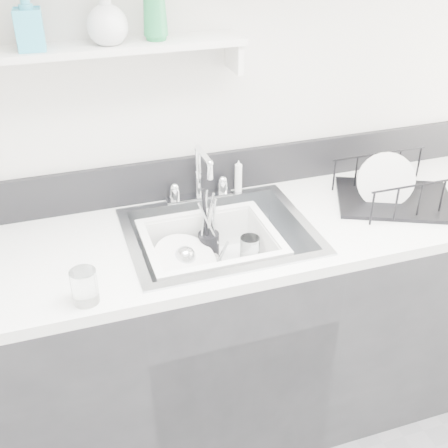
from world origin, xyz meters
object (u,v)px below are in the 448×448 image
object	(u,v)px
counter_run	(220,332)
wash_tub	(211,256)
dish_rack	(397,184)
sink	(220,253)

from	to	relation	value
counter_run	wash_tub	bearing A→B (deg)	-149.57
counter_run	wash_tub	size ratio (longest dim) A/B	6.99
counter_run	dish_rack	distance (m)	0.88
wash_tub	dish_rack	xyz separation A→B (m)	(0.74, 0.02, 0.15)
counter_run	sink	world-z (taller)	sink
counter_run	wash_tub	xyz separation A→B (m)	(-0.04, -0.02, 0.38)
counter_run	dish_rack	world-z (taller)	dish_rack
counter_run	dish_rack	bearing A→B (deg)	0.10
dish_rack	sink	bearing A→B (deg)	-155.16
sink	dish_rack	size ratio (longest dim) A/B	1.50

